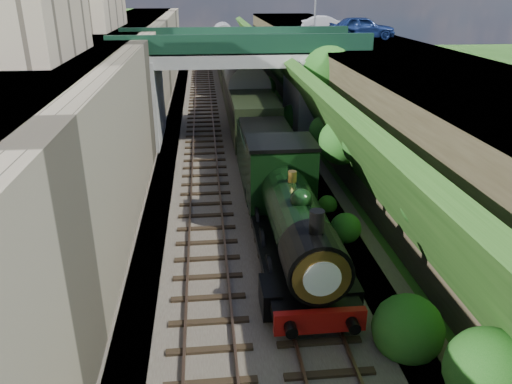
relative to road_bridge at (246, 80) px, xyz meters
name	(u,v)px	position (x,y,z in m)	size (l,w,h in m)	color
trackbed	(237,156)	(-0.94, -4.00, -3.98)	(10.00, 90.00, 0.20)	#473F38
retaining_wall	(142,104)	(-6.44, -4.00, -0.58)	(1.00, 90.00, 7.00)	#756B56
street_plateau_left	(81,105)	(-9.94, -4.00, -0.58)	(6.00, 90.00, 7.00)	#262628
street_plateau_right	(389,104)	(8.56, -4.00, -0.95)	(8.00, 90.00, 6.25)	#262628
embankment_slope	(330,125)	(4.06, -7.21, -1.31)	(4.76, 90.00, 6.51)	#1E4714
track_left	(204,154)	(-2.94, -4.00, -3.83)	(2.50, 90.00, 0.20)	black
track_right	(256,153)	(0.26, -4.00, -3.83)	(2.50, 90.00, 0.20)	black
road_bridge	(246,80)	(0.00, 0.00, 0.00)	(16.00, 6.40, 7.25)	gray
building_near	(21,9)	(-10.44, -10.00, 4.92)	(4.00, 8.00, 4.00)	gray
tree	(328,76)	(4.97, -2.60, 0.57)	(3.60, 3.80, 6.60)	black
car_blue	(362,28)	(8.89, 3.83, 2.99)	(1.92, 4.77, 1.63)	navy
car_silver	(326,24)	(7.56, 9.43, 2.85)	(1.43, 4.10, 1.35)	#BAB9BE
locomotive	(292,218)	(0.26, -17.00, -2.18)	(3.10, 10.22, 3.83)	black
tender	(267,161)	(0.26, -9.64, -2.46)	(2.70, 6.00, 3.05)	black
coach_front	(246,101)	(0.26, 2.96, -2.03)	(2.90, 18.00, 3.70)	black
coach_middle	(231,64)	(0.26, 21.76, -2.03)	(2.90, 18.00, 3.70)	black
coach_rear	(224,45)	(0.26, 40.56, -2.03)	(2.90, 18.00, 3.70)	black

